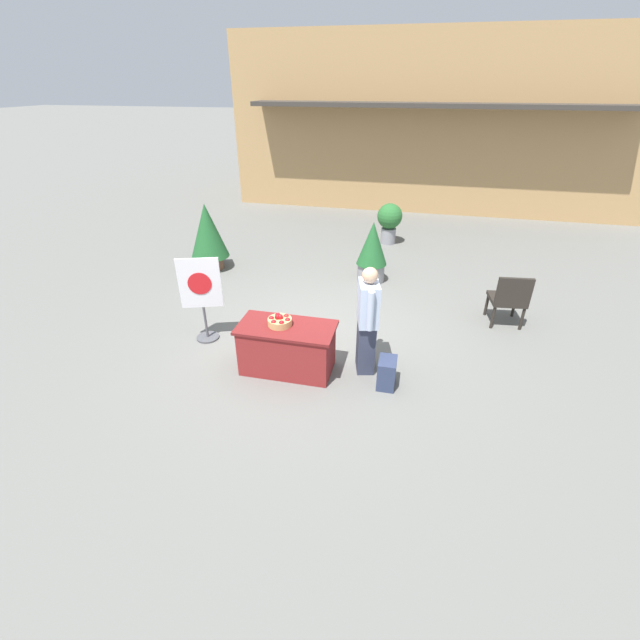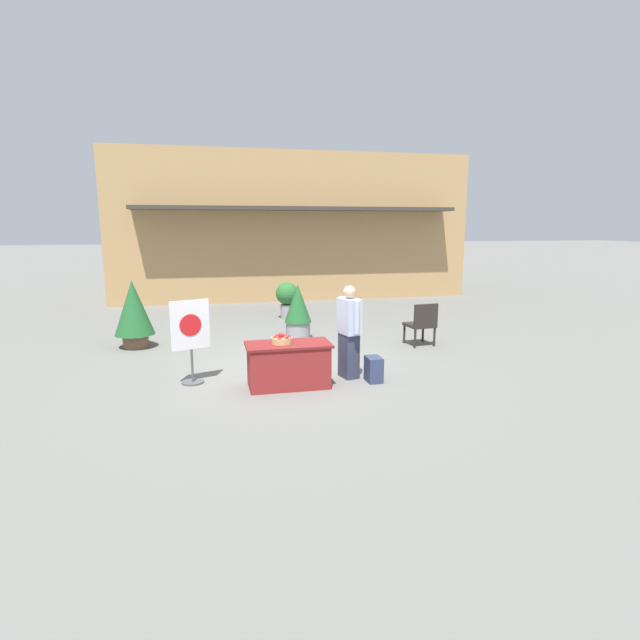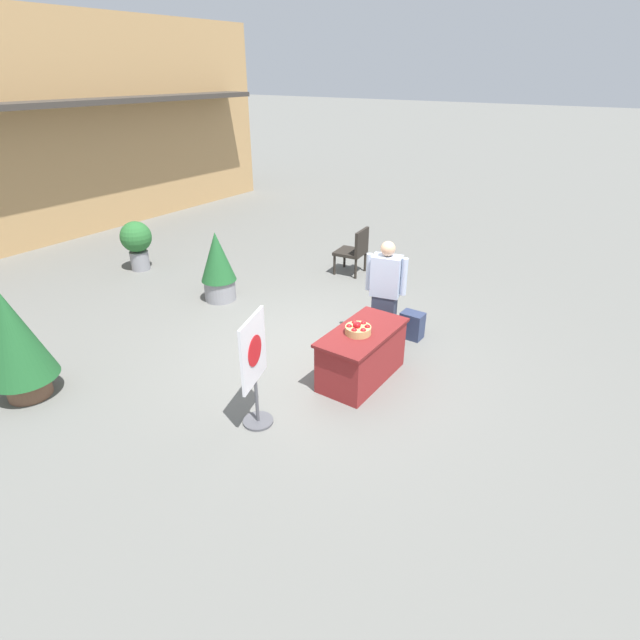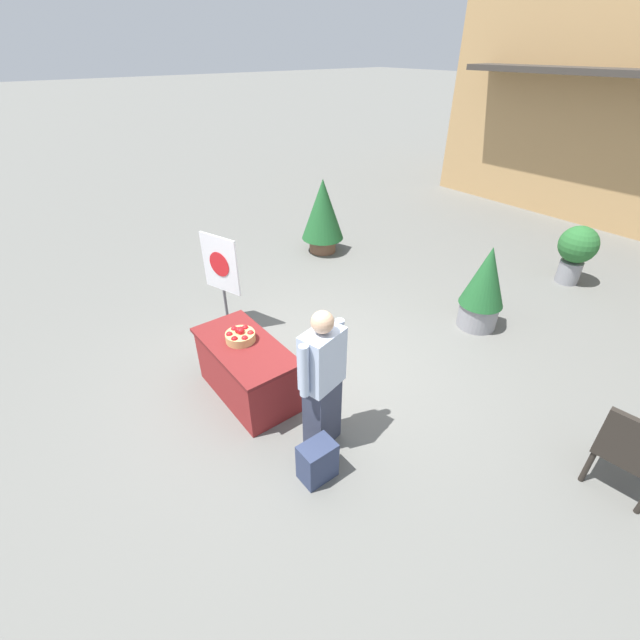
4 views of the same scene
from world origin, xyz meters
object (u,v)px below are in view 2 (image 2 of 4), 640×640
Objects in this scene: display_table at (288,365)px; potted_plant_far_left at (287,297)px; potted_plant_near_right at (134,311)px; poster_board at (191,337)px; potted_plant_far_right at (298,310)px; apple_basket at (282,339)px; patio_chair at (422,322)px; person_visitor at (349,331)px; backpack at (374,369)px.

display_table is 5.93m from potted_plant_far_left.
potted_plant_near_right reaches higher than display_table.
poster_board reaches higher than potted_plant_far_right.
apple_basket is 0.36× the size of patio_chair.
potted_plant_far_left is (-2.33, 3.78, 0.09)m from patio_chair.
patio_chair is (2.15, 1.81, -0.28)m from person_visitor.
patio_chair is 6.13m from potted_plant_near_right.
potted_plant_far_right reaches higher than display_table.
patio_chair is (3.34, 2.06, -0.26)m from apple_basket.
person_visitor is 3.17m from potted_plant_far_right.
poster_board is 0.97× the size of potted_plant_near_right.
poster_board is 5.02m from patio_chair.
poster_board is (-1.52, 0.51, 0.42)m from display_table.
potted_plant_near_right reaches higher than potted_plant_far_right.
potted_plant_near_right is (-1.24, 2.77, 0.02)m from poster_board.
potted_plant_far_right is at bearing -93.22° from potted_plant_far_left.
potted_plant_far_left is at bearing 136.89° from poster_board.
potted_plant_near_right is 1.15× the size of potted_plant_far_right.
backpack is 0.45× the size of patio_chair.
person_visitor is 2.83m from patio_chair.
display_table is at bearing 52.76° from poster_board.
poster_board is (-1.43, 0.50, -0.01)m from apple_basket.
backpack is at bearing 123.18° from person_visitor.
display_table is 0.98× the size of poster_board.
person_visitor is 1.70× the size of patio_chair.
person_visitor is 1.57× the size of potted_plant_far_left.
person_visitor is 1.14× the size of poster_board.
person_visitor is (1.09, 0.26, 0.44)m from display_table.
poster_board is 5.87m from potted_plant_far_left.
apple_basket is 1.51m from poster_board.
apple_basket is 0.21× the size of person_visitor.
potted_plant_far_right is at bearing 54.92° from patio_chair.
apple_basket is 0.33× the size of potted_plant_far_left.
patio_chair reaches higher than backpack.
backpack is at bearing -38.58° from potted_plant_near_right.
person_visitor is 5.60m from potted_plant_far_left.
potted_plant_near_right reaches higher than poster_board.
patio_chair is 0.92× the size of potted_plant_far_left.
apple_basket is at bearing -50.73° from potted_plant_near_right.
apple_basket is at bearing 176.98° from backpack.
potted_plant_near_right is at bearing 71.95° from patio_chair.
apple_basket reaches higher than backpack.
poster_board is at bearing 160.80° from apple_basket.
display_table is at bearing 177.42° from backpack.
person_visitor reaches higher than potted_plant_far_right.
poster_board reaches higher than potted_plant_far_left.
potted_plant_near_right is at bearing -174.44° from poster_board.
display_table is at bearing 0.00° from person_visitor.
backpack is 3.56m from potted_plant_far_right.
poster_board reaches higher than patio_chair.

